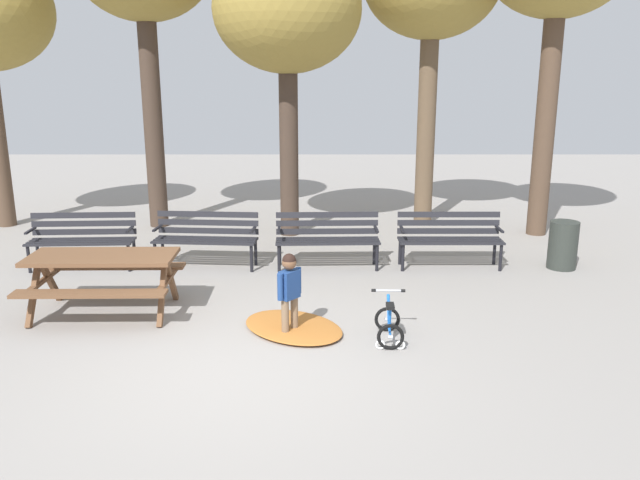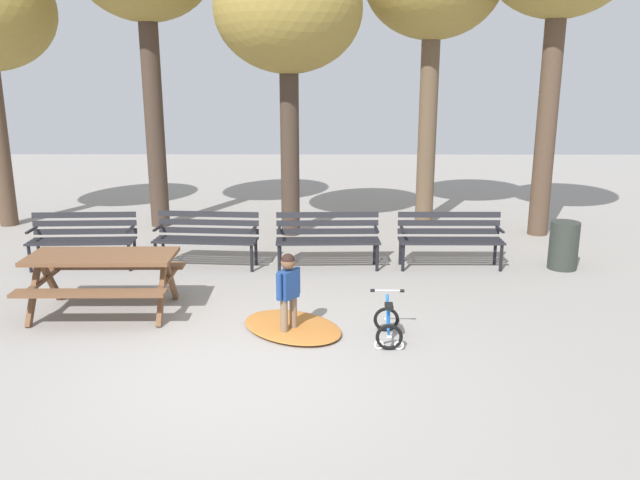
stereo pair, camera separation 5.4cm
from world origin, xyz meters
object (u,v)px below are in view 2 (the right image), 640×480
Objects in this scene: picnic_table at (103,268)px; park_bench_far_right at (450,235)px; park_bench_far_left at (83,235)px; park_bench_left at (207,234)px; child_standing at (288,288)px; park_bench_right at (328,235)px; kids_bicycle at (388,324)px; trash_bin at (564,245)px.

park_bench_far_right is at bearing 23.22° from picnic_table.
park_bench_far_left is 1.91m from park_bench_left.
child_standing reaches higher than picnic_table.
park_bench_right is 2.74m from child_standing.
kids_bicycle is at bearing -113.18° from park_bench_far_right.
trash_bin is at bearing -1.19° from park_bench_right.
park_bench_right is 3.65m from trash_bin.
park_bench_far_left is 5.30m from kids_bicycle.
park_bench_far_left is 1.00× the size of park_bench_right.
park_bench_right reaches higher than trash_bin.
picnic_table is 3.47m from park_bench_right.
child_standing is 1.31× the size of trash_bin.
kids_bicycle is (3.49, -0.86, -0.39)m from picnic_table.
park_bench_left is (1.91, 0.07, 0.00)m from park_bench_far_left.
park_bench_far_left is 1.01× the size of park_bench_far_right.
child_standing is (1.42, -2.74, 0.06)m from park_bench_left.
child_standing is at bearing -16.38° from picnic_table.
child_standing is (-0.47, -2.70, 0.06)m from park_bench_right.
park_bench_left reaches higher than kids_bicycle.
child_standing is at bearing -62.53° from park_bench_left.
picnic_table is 1.12× the size of park_bench_far_left.
picnic_table is at bearing -156.78° from park_bench_far_right.
kids_bicycle is 4.09m from trash_bin.
park_bench_left and park_bench_right have the same top height.
child_standing reaches higher than park_bench_far_right.
kids_bicycle is at bearing -48.69° from park_bench_left.
child_standing reaches higher than park_bench_far_left.
park_bench_far_right reaches higher than picnic_table.
park_bench_left is at bearing 178.85° from park_bench_right.
park_bench_far_right is (1.90, 0.02, 0.00)m from park_bench_right.
child_standing is 1.72× the size of kids_bicycle.
park_bench_far_left is 2.85× the size of kids_bicycle.
park_bench_left is at bearing 117.47° from child_standing.
picnic_table reaches higher than trash_bin.
child_standing reaches higher than park_bench_right.
park_bench_left is 3.09m from child_standing.
park_bench_far_right is 3.16m from kids_bicycle.
picnic_table is 6.76m from trash_bin.
park_bench_far_left is 1.66× the size of child_standing.
park_bench_right is 2.17× the size of trash_bin.
kids_bicycle is at bearing -32.42° from park_bench_far_left.
kids_bicycle is at bearing -136.89° from trash_bin.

